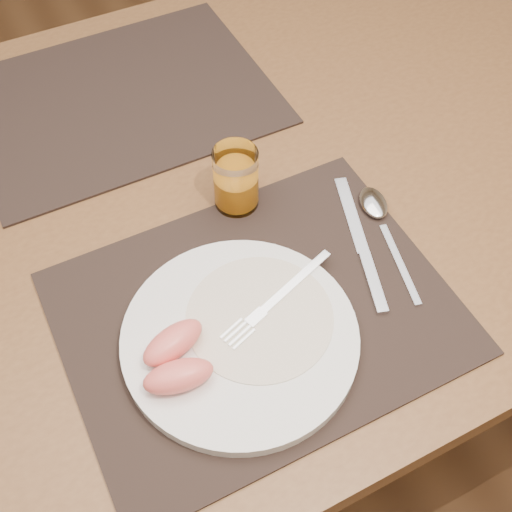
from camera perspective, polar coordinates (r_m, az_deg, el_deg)
The scene contains 11 objects.
ground at distance 1.53m, azimuth -3.54°, elevation -13.44°, with size 5.00×5.00×0.00m, color brown.
table at distance 0.95m, azimuth -5.54°, elevation 2.54°, with size 1.40×0.90×0.75m.
placemat_near at distance 0.76m, azimuth 0.12°, elevation -5.06°, with size 0.45×0.35×0.00m, color black.
placemat_far at distance 1.04m, azimuth -11.93°, elevation 13.54°, with size 0.45×0.35×0.00m, color black.
plate at distance 0.73m, azimuth -1.43°, elevation -7.30°, with size 0.27×0.27×0.02m, color white.
plate_dressing at distance 0.74m, azimuth 0.32°, elevation -5.44°, with size 0.17×0.17×0.00m.
fork at distance 0.74m, azimuth 1.29°, elevation -4.33°, with size 0.17×0.07×0.00m.
knife at distance 0.82m, azimuth 9.54°, elevation 0.30°, with size 0.08×0.21×0.01m.
spoon at distance 0.86m, azimuth 10.72°, elevation 3.94°, with size 0.07×0.19×0.01m.
juice_glass at distance 0.83m, azimuth -1.79°, elevation 6.66°, with size 0.06×0.06×0.09m.
grapefruit_wedges at distance 0.70m, azimuth -7.17°, elevation -9.07°, with size 0.09×0.09×0.03m.
Camera 1 is at (-0.19, -0.57, 1.40)m, focal length 45.00 mm.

